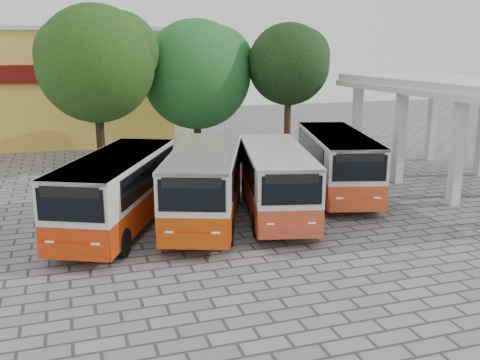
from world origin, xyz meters
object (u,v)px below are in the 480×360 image
object	(u,v)px
bus_centre_left	(206,181)
bus_far_right	(337,160)
bus_centre_right	(276,177)
bus_far_left	(117,188)

from	to	relation	value
bus_centre_left	bus_far_right	size ratio (longest dim) A/B	1.02
bus_centre_right	bus_far_left	bearing A→B (deg)	-167.35
bus_centre_left	bus_far_right	xyz separation A→B (m)	(6.98, 2.06, -0.01)
bus_far_right	bus_centre_left	bearing A→B (deg)	-148.03
bus_far_left	bus_far_right	size ratio (longest dim) A/B	1.00
bus_centre_left	bus_far_left	bearing A→B (deg)	-160.24
bus_far_left	bus_centre_left	world-z (taller)	bus_centre_left
bus_far_left	bus_centre_left	bearing A→B (deg)	24.76
bus_centre_left	bus_far_right	bearing A→B (deg)	36.99
bus_far_right	bus_far_left	bearing A→B (deg)	-153.58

